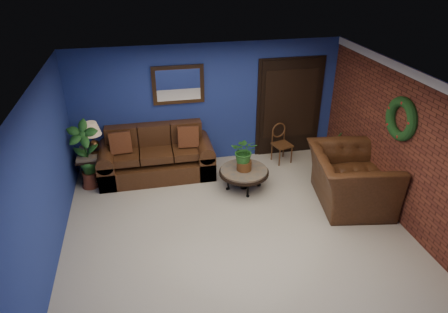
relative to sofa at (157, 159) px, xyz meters
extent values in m
plane|color=#BDB39D|center=(1.15, -2.08, -0.33)|extent=(5.50, 5.50, 0.00)
cube|color=navy|center=(1.15, 0.42, 0.92)|extent=(5.50, 0.04, 2.50)
cube|color=navy|center=(-1.60, -2.08, 0.92)|extent=(0.04, 5.00, 2.50)
cube|color=maroon|center=(3.90, -2.08, 0.92)|extent=(0.04, 5.00, 2.50)
cube|color=white|center=(1.15, -2.08, 2.17)|extent=(5.50, 5.00, 0.02)
cube|color=white|center=(3.87, -2.08, 2.10)|extent=(0.03, 5.00, 0.14)
cube|color=#422A17|center=(0.55, 0.38, 1.39)|extent=(1.02, 0.06, 0.77)
cube|color=black|center=(2.90, 0.39, 0.72)|extent=(1.44, 0.06, 2.18)
torus|color=black|center=(3.84, -2.03, 1.37)|extent=(0.16, 0.72, 0.72)
cube|color=#462514|center=(0.00, -0.08, -0.15)|extent=(2.24, 0.97, 0.37)
cube|color=#462514|center=(0.00, 0.27, 0.19)|extent=(1.92, 0.26, 0.92)
cube|color=#462514|center=(-0.64, -0.15, 0.19)|extent=(0.62, 0.66, 0.14)
cube|color=#462514|center=(0.00, -0.15, 0.19)|extent=(0.62, 0.66, 0.14)
cube|color=#462514|center=(0.64, -0.15, 0.19)|extent=(0.62, 0.66, 0.14)
cube|color=#462514|center=(-0.96, -0.08, -0.08)|extent=(0.33, 0.97, 0.51)
cube|color=#462514|center=(0.96, -0.08, -0.08)|extent=(0.33, 0.97, 0.51)
cube|color=#5C2B17|center=(-0.65, -0.10, 0.47)|extent=(0.41, 0.12, 0.41)
cube|color=#5C2B17|center=(0.65, -0.10, 0.47)|extent=(0.41, 0.12, 0.41)
cylinder|color=#4E4A44|center=(1.59, -0.90, 0.05)|extent=(0.89, 0.89, 0.05)
cylinder|color=black|center=(1.59, -0.90, 0.01)|extent=(0.94, 0.94, 0.05)
cylinder|color=black|center=(1.59, -0.90, -0.15)|extent=(0.14, 0.14, 0.35)
cube|color=#4E4A44|center=(-1.15, -0.03, 0.27)|extent=(0.65, 0.65, 0.05)
cube|color=black|center=(-1.15, -0.03, 0.23)|extent=(0.69, 0.69, 0.04)
cube|color=black|center=(-1.15, -0.03, -0.21)|extent=(0.59, 0.59, 0.03)
cylinder|color=black|center=(-1.42, -0.31, -0.03)|extent=(0.03, 0.03, 0.60)
cylinder|color=black|center=(-0.87, -0.31, -0.03)|extent=(0.03, 0.03, 0.60)
cylinder|color=black|center=(-1.42, 0.24, -0.03)|extent=(0.03, 0.03, 0.60)
cylinder|color=black|center=(-0.87, 0.24, -0.03)|extent=(0.03, 0.03, 0.60)
cylinder|color=#422A17|center=(-1.15, -0.03, 0.32)|extent=(0.21, 0.21, 0.04)
sphere|color=#422A17|center=(-1.15, -0.03, 0.43)|extent=(0.19, 0.19, 0.19)
cylinder|color=#422A17|center=(-1.15, -0.03, 0.59)|extent=(0.02, 0.02, 0.25)
cone|color=#96795B|center=(-1.15, -0.03, 0.76)|extent=(0.35, 0.35, 0.25)
cube|color=#552D18|center=(2.65, -0.03, 0.06)|extent=(0.44, 0.44, 0.04)
torus|color=#552D18|center=(2.60, 0.12, 0.34)|extent=(0.33, 0.12, 0.34)
cylinder|color=#552D18|center=(2.54, -0.22, -0.14)|extent=(0.03, 0.03, 0.37)
cylinder|color=#552D18|center=(2.83, -0.14, -0.14)|extent=(0.03, 0.03, 0.37)
cylinder|color=#552D18|center=(2.46, 0.07, -0.14)|extent=(0.03, 0.03, 0.37)
cylinder|color=#552D18|center=(2.75, 0.15, -0.14)|extent=(0.03, 0.03, 0.37)
imported|color=#462514|center=(3.30, -1.75, 0.16)|extent=(1.54, 1.69, 0.98)
cylinder|color=brown|center=(1.59, -0.90, 0.16)|extent=(0.28, 0.28, 0.18)
imported|color=#20531A|center=(1.59, -0.90, 0.47)|extent=(0.59, 0.55, 0.53)
cylinder|color=brown|center=(3.50, -0.59, -0.23)|extent=(0.26, 0.26, 0.20)
imported|color=#20531A|center=(3.50, -0.59, 0.18)|extent=(0.43, 0.37, 0.71)
cylinder|color=brown|center=(-1.30, -0.23, -0.18)|extent=(0.34, 0.34, 0.30)
imported|color=#20531A|center=(-1.30, -0.23, 0.46)|extent=(0.62, 0.47, 1.09)
camera|label=1|loc=(-0.12, -7.20, 3.81)|focal=32.00mm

